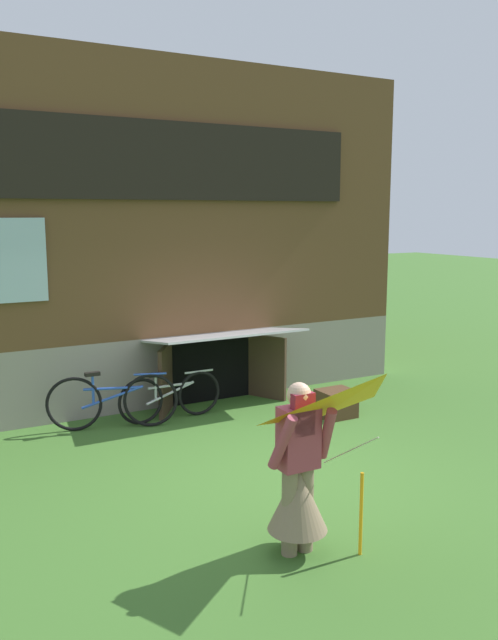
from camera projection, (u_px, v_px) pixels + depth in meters
ground_plane at (284, 472)px, 7.48m from camera, size 60.00×60.00×0.00m
log_house at (124, 232)px, 11.77m from camera, size 8.04×6.03×5.12m
person at (298, 483)px, 5.61m from camera, size 0.60×0.52×1.51m
kite at (385, 430)px, 5.17m from camera, size 1.10×1.20×1.51m
bicycle_silver at (170, 396)px, 9.30m from camera, size 1.54×0.08×0.70m
bicycle_blue at (113, 401)px, 8.90m from camera, size 1.69×0.60×0.80m
wooden_crate at (336, 403)px, 9.45m from camera, size 0.50×0.43×0.40m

